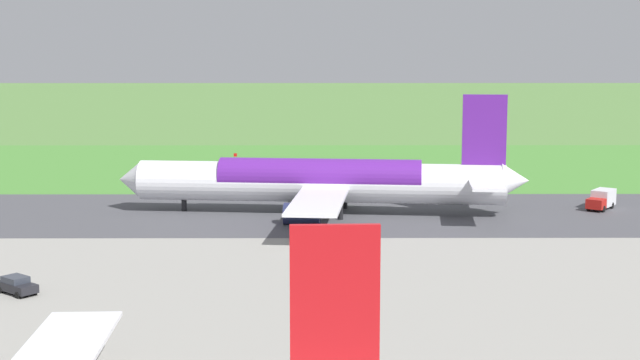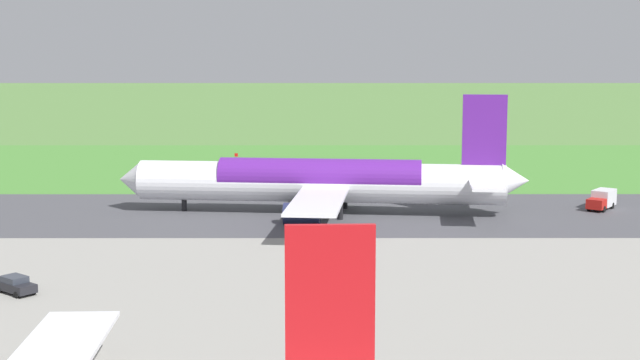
{
  "view_description": "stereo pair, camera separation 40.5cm",
  "coord_description": "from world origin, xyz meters",
  "px_view_note": "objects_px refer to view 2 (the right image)",
  "views": [
    {
      "loc": [
        -1.07,
        120.13,
        22.31
      ],
      "look_at": [
        -1.63,
        0.0,
        4.5
      ],
      "focal_mm": 52.09,
      "sensor_mm": 36.0,
      "label": 1
    },
    {
      "loc": [
        -1.47,
        120.13,
        22.31
      ],
      "look_at": [
        -1.63,
        0.0,
        4.5
      ],
      "focal_mm": 52.09,
      "sensor_mm": 36.0,
      "label": 2
    }
  ],
  "objects_px": {
    "service_truck_baggage": "(602,199)",
    "traffic_cone_orange": "(207,167)",
    "service_car_followme": "(15,285)",
    "no_stopping_sign": "(236,159)",
    "airliner_main": "(323,181)"
  },
  "relations": [
    {
      "from": "airliner_main",
      "to": "service_truck_baggage",
      "type": "height_order",
      "value": "airliner_main"
    },
    {
      "from": "service_truck_baggage",
      "to": "service_car_followme",
      "type": "bearing_deg",
      "value": 32.92
    },
    {
      "from": "service_car_followme",
      "to": "traffic_cone_orange",
      "type": "distance_m",
      "value": 84.3
    },
    {
      "from": "airliner_main",
      "to": "service_car_followme",
      "type": "bearing_deg",
      "value": 54.78
    },
    {
      "from": "airliner_main",
      "to": "service_truck_baggage",
      "type": "relative_size",
      "value": 8.99
    },
    {
      "from": "airliner_main",
      "to": "traffic_cone_orange",
      "type": "distance_m",
      "value": 49.37
    },
    {
      "from": "service_car_followme",
      "to": "no_stopping_sign",
      "type": "xyz_separation_m",
      "value": [
        -12.27,
        -85.45,
        0.67
      ]
    },
    {
      "from": "service_car_followme",
      "to": "traffic_cone_orange",
      "type": "bearing_deg",
      "value": -94.88
    },
    {
      "from": "service_truck_baggage",
      "to": "no_stopping_sign",
      "type": "relative_size",
      "value": 2.36
    },
    {
      "from": "no_stopping_sign",
      "to": "traffic_cone_orange",
      "type": "bearing_deg",
      "value": 16.0
    },
    {
      "from": "service_truck_baggage",
      "to": "airliner_main",
      "type": "bearing_deg",
      "value": 4.63
    },
    {
      "from": "airliner_main",
      "to": "service_car_followme",
      "type": "distance_m",
      "value": 48.22
    },
    {
      "from": "service_truck_baggage",
      "to": "traffic_cone_orange",
      "type": "relative_size",
      "value": 10.95
    },
    {
      "from": "no_stopping_sign",
      "to": "traffic_cone_orange",
      "type": "relative_size",
      "value": 4.64
    },
    {
      "from": "service_car_followme",
      "to": "traffic_cone_orange",
      "type": "relative_size",
      "value": 7.95
    }
  ]
}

